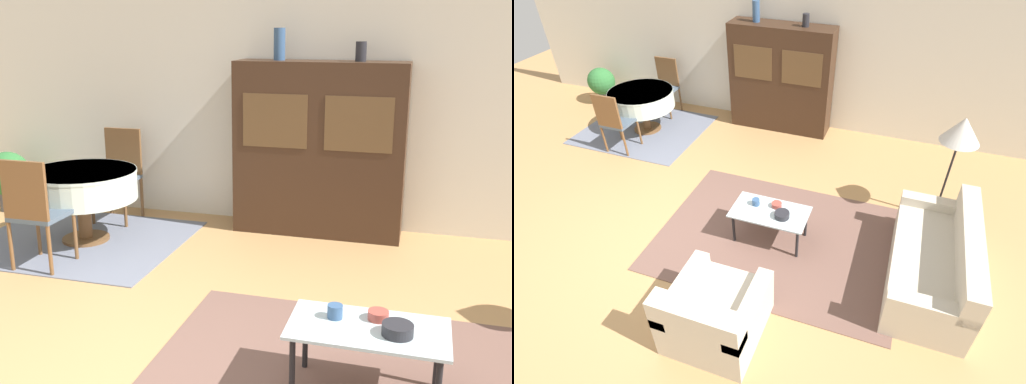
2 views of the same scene
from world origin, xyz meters
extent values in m
plane|color=tan|center=(0.00, 0.00, 0.00)|extent=(14.00, 14.00, 0.00)
cube|color=beige|center=(0.00, 3.63, 1.35)|extent=(10.00, 0.06, 2.70)
cube|color=brown|center=(1.27, 0.49, 0.01)|extent=(3.02, 2.19, 0.01)
cube|color=slate|center=(-1.98, 2.36, 0.01)|extent=(2.12, 1.83, 0.01)
cube|color=beige|center=(3.04, 0.41, 0.23)|extent=(0.82, 1.75, 0.45)
cube|color=beige|center=(3.35, 0.41, 0.63)|extent=(0.20, 1.75, 0.36)
cube|color=beige|center=(3.04, -0.39, 0.51)|extent=(0.82, 0.16, 0.12)
cube|color=beige|center=(3.04, 1.20, 0.51)|extent=(0.82, 0.16, 0.12)
cube|color=beige|center=(1.10, -0.96, 0.22)|extent=(0.87, 0.90, 0.44)
cube|color=beige|center=(1.10, -1.31, 0.61)|extent=(0.87, 0.20, 0.35)
cube|color=beige|center=(0.75, -0.96, 0.50)|extent=(0.16, 0.90, 0.12)
cube|color=beige|center=(1.46, -0.96, 0.50)|extent=(0.16, 0.90, 0.12)
cylinder|color=black|center=(0.75, 0.26, 0.22)|extent=(0.04, 0.04, 0.42)
cylinder|color=black|center=(1.56, 0.26, 0.22)|extent=(0.04, 0.04, 0.42)
cylinder|color=black|center=(0.75, 0.65, 0.22)|extent=(0.04, 0.04, 0.42)
cylinder|color=black|center=(1.56, 0.65, 0.22)|extent=(0.04, 0.04, 0.42)
cube|color=silver|center=(1.15, 0.45, 0.44)|extent=(0.94, 0.51, 0.02)
cube|color=#382316|center=(0.33, 3.34, 0.91)|extent=(1.77, 0.48, 1.82)
cube|color=brown|center=(-0.09, 3.10, 1.23)|extent=(0.67, 0.01, 0.54)
cube|color=brown|center=(0.76, 3.10, 1.23)|extent=(0.67, 0.01, 0.54)
cylinder|color=brown|center=(-1.93, 2.39, 0.03)|extent=(0.48, 0.48, 0.03)
cylinder|color=brown|center=(-1.93, 2.39, 0.23)|extent=(0.14, 0.14, 0.44)
cylinder|color=beige|center=(-1.93, 2.39, 0.60)|extent=(1.11, 1.11, 0.30)
cylinder|color=beige|center=(-1.93, 2.39, 0.74)|extent=(1.12, 1.12, 0.03)
cylinder|color=brown|center=(-2.13, 1.90, 0.24)|extent=(0.04, 0.04, 0.46)
cylinder|color=brown|center=(-1.72, 1.90, 0.24)|extent=(0.04, 0.04, 0.46)
cylinder|color=brown|center=(-2.13, 1.49, 0.24)|extent=(0.04, 0.04, 0.46)
cylinder|color=brown|center=(-1.72, 1.49, 0.24)|extent=(0.04, 0.04, 0.46)
cube|color=#475666|center=(-1.93, 1.70, 0.49)|extent=(0.44, 0.44, 0.04)
cube|color=brown|center=(-1.93, 1.50, 0.77)|extent=(0.44, 0.04, 0.53)
cylinder|color=brown|center=(-1.72, 2.88, 0.24)|extent=(0.04, 0.04, 0.46)
cylinder|color=brown|center=(-2.13, 2.88, 0.24)|extent=(0.04, 0.04, 0.46)
cylinder|color=brown|center=(-1.72, 3.29, 0.24)|extent=(0.04, 0.04, 0.46)
cylinder|color=brown|center=(-2.13, 3.29, 0.24)|extent=(0.04, 0.04, 0.46)
cube|color=#475666|center=(-1.93, 3.09, 0.49)|extent=(0.44, 0.44, 0.04)
cube|color=brown|center=(-1.93, 3.29, 0.77)|extent=(0.44, 0.04, 0.53)
cylinder|color=black|center=(3.12, 1.60, 0.01)|extent=(0.28, 0.28, 0.02)
cylinder|color=black|center=(3.12, 1.60, 0.61)|extent=(0.03, 0.03, 1.18)
cone|color=beige|center=(3.12, 1.60, 1.33)|extent=(0.46, 0.46, 0.31)
cylinder|color=#33517A|center=(0.95, 0.52, 0.50)|extent=(0.09, 0.09, 0.09)
cylinder|color=#232328|center=(1.32, 0.40, 0.49)|extent=(0.18, 0.18, 0.07)
cylinder|color=#9E4238|center=(1.20, 0.57, 0.48)|extent=(0.13, 0.13, 0.06)
cylinder|color=#33517A|center=(-0.11, 3.34, 1.98)|extent=(0.12, 0.12, 0.32)
cylinder|color=#232328|center=(0.72, 3.34, 1.91)|extent=(0.11, 0.11, 0.19)
cylinder|color=#4C4C51|center=(-3.39, 3.11, 0.11)|extent=(0.24, 0.24, 0.23)
sphere|color=#2D6B33|center=(-3.39, 3.11, 0.45)|extent=(0.53, 0.53, 0.53)
camera|label=1|loc=(1.40, -2.76, 2.15)|focal=42.00mm
camera|label=2|loc=(2.39, -3.01, 3.60)|focal=28.00mm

